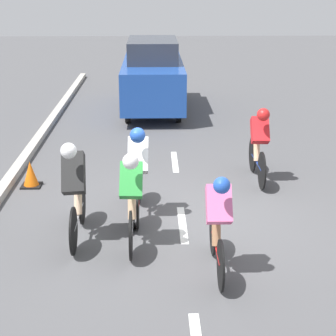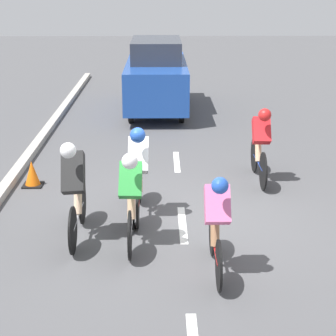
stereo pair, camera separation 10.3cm
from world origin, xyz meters
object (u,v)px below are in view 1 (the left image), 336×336
at_px(cyclist_black, 75,188).
at_px(cyclist_pink, 218,221).
at_px(cyclist_red, 259,142).
at_px(support_car, 153,75).
at_px(cyclist_white, 138,169).
at_px(traffic_cone, 31,174).
at_px(cyclist_green, 131,196).

bearing_deg(cyclist_black, cyclist_pink, 152.07).
relative_size(cyclist_red, support_car, 0.38).
relative_size(cyclist_white, traffic_cone, 3.57).
relative_size(cyclist_pink, traffic_cone, 3.31).
bearing_deg(traffic_cone, cyclist_red, -177.60).
height_order(cyclist_pink, support_car, support_car).
bearing_deg(traffic_cone, cyclist_green, 128.48).
distance_m(cyclist_pink, cyclist_white, 2.18).
bearing_deg(cyclist_black, cyclist_white, -136.49).
height_order(cyclist_black, support_car, support_car).
xyz_separation_m(cyclist_pink, traffic_cone, (3.12, -3.33, -0.51)).
bearing_deg(cyclist_red, support_car, -71.96).
distance_m(cyclist_black, cyclist_white, 1.24).
xyz_separation_m(cyclist_pink, cyclist_white, (1.07, -1.90, 0.07)).
distance_m(cyclist_red, support_car, 6.44).
bearing_deg(cyclist_black, cyclist_green, 166.33).
relative_size(cyclist_red, cyclist_green, 1.03).
relative_size(cyclist_green, traffic_cone, 3.41).
bearing_deg(cyclist_green, cyclist_black, -13.67).
xyz_separation_m(cyclist_black, traffic_cone, (1.15, -2.29, -0.59)).
bearing_deg(traffic_cone, cyclist_black, 116.72).
height_order(cyclist_red, cyclist_green, cyclist_red).
distance_m(cyclist_green, cyclist_white, 1.06).
relative_size(support_car, traffic_cone, 9.23).
relative_size(cyclist_white, support_car, 0.39).
bearing_deg(support_car, cyclist_green, 87.93).
xyz_separation_m(cyclist_green, support_car, (-0.32, -8.79, 0.26)).
relative_size(cyclist_green, support_car, 0.37).
height_order(cyclist_black, cyclist_red, cyclist_black).
distance_m(cyclist_black, cyclist_red, 3.99).
relative_size(cyclist_pink, cyclist_green, 0.97).
bearing_deg(cyclist_red, cyclist_green, 49.14).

